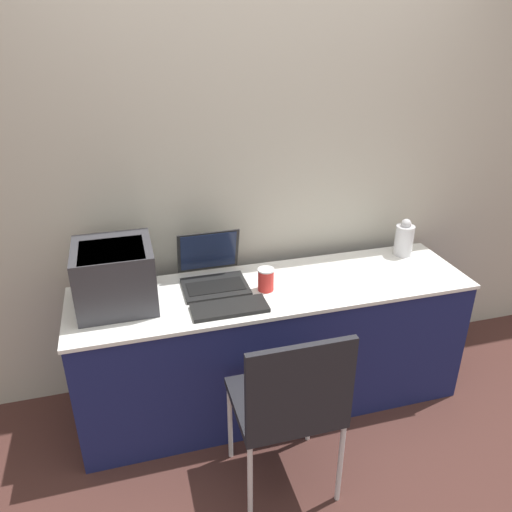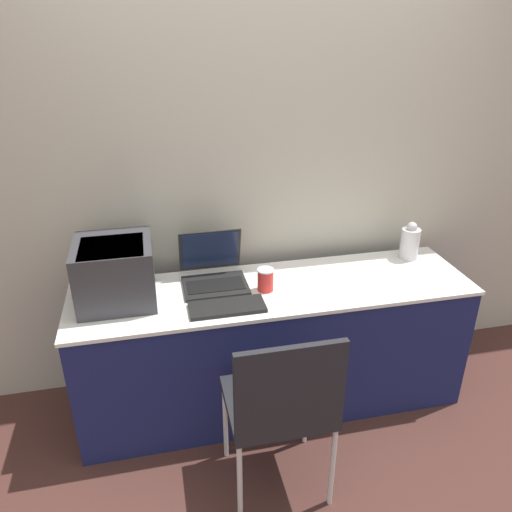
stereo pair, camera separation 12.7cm
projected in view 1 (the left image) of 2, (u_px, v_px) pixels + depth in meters
ground_plane at (287, 431)px, 2.74m from camera, size 14.00×14.00×0.00m
wall_back at (254, 167)px, 2.76m from camera, size 8.00×0.05×2.60m
table at (273, 345)px, 2.81m from camera, size 2.13×0.58×0.76m
printer at (115, 274)px, 2.42m from camera, size 0.37×0.38×0.31m
laptop_left at (213, 273)px, 2.66m from camera, size 0.34×0.34×0.27m
external_keyboard at (230, 308)px, 2.44m from camera, size 0.37×0.16×0.02m
coffee_cup at (266, 279)px, 2.59m from camera, size 0.09×0.09×0.12m
metal_pitcher at (404, 239)px, 2.97m from camera, size 0.11×0.11×0.23m
chair at (290, 400)px, 2.16m from camera, size 0.46×0.42×0.92m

